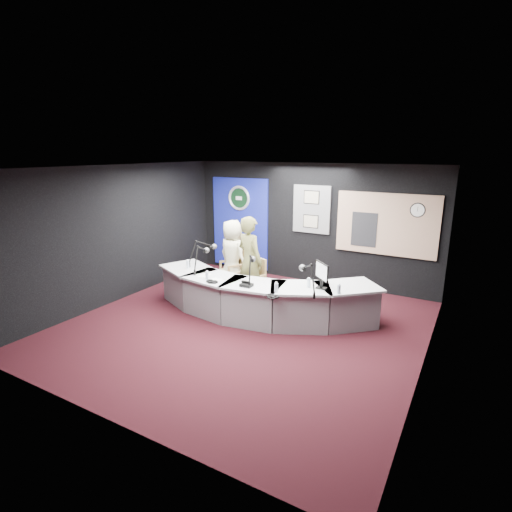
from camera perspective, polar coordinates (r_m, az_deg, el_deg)
The scene contains 33 objects.
ground at distance 7.31m, azimuth -1.75°, elevation -9.98°, with size 6.00×6.00×0.00m, color black.
ceiling at distance 6.64m, azimuth -1.94°, elevation 12.51°, with size 6.00×6.00×0.02m, color silver.
wall_back at distance 9.48m, azimuth 7.65°, elevation 4.58°, with size 6.00×0.02×2.80m, color black.
wall_front at distance 4.67m, azimuth -21.47°, elevation -7.19°, with size 6.00×0.02×2.80m, color black.
wall_left at distance 8.75m, azimuth -18.90°, elevation 3.05°, with size 0.02×6.00×2.80m, color black.
wall_right at distance 5.92m, azimuth 23.84°, elevation -2.84°, with size 0.02×6.00×2.80m, color black.
broadcast_desk at distance 7.63m, azimuth 0.06°, elevation -5.83°, with size 4.50×1.90×0.75m, color #BABDBF, non-canonical shape.
backdrop_panel at distance 10.32m, azimuth -2.29°, elevation 4.70°, with size 1.60×0.05×2.30m, color navy.
agency_seal at distance 10.19m, azimuth -2.44°, elevation 8.26°, with size 0.63×0.63×0.07m, color silver.
seal_center at distance 10.20m, azimuth -2.43°, elevation 8.26°, with size 0.48×0.48×0.01m, color black.
pinboard at distance 9.38m, azimuth 7.94°, elevation 6.63°, with size 0.90×0.04×1.10m, color slate.
framed_photo_upper at distance 9.31m, azimuth 7.93°, elevation 8.31°, with size 0.34×0.02×0.27m, color gray.
framed_photo_lower at distance 9.39m, azimuth 7.81°, elevation 4.91°, with size 0.34×0.02×0.27m, color gray.
booth_window_frame at distance 8.93m, azimuth 18.09°, elevation 4.32°, with size 2.12×0.06×1.32m, color tan.
booth_glow at distance 8.92m, azimuth 18.08°, elevation 4.31°, with size 2.00×0.02×1.20m, color #FADA9E.
equipment_rack at distance 9.03m, azimuth 15.18°, elevation 3.68°, with size 0.55×0.02×0.75m, color black.
wall_clock at distance 8.75m, azimuth 22.09°, elevation 6.09°, with size 0.28×0.28×0.01m, color white.
armchair_left at distance 8.98m, azimuth -3.34°, elevation -2.00°, with size 0.53×0.53×0.94m, color #A9854D, non-canonical shape.
armchair_right at distance 8.14m, azimuth -0.88°, elevation -3.64°, with size 0.55×0.55×0.98m, color #A9854D, non-canonical shape.
draped_jacket at distance 9.18m, azimuth -3.46°, elevation -0.64°, with size 0.50×0.10×0.70m, color slate.
person_man at distance 8.88m, azimuth -3.37°, elevation 0.05°, with size 0.78×0.51×1.61m, color beige.
person_woman at distance 8.01m, azimuth -0.89°, elevation -0.76°, with size 0.67×0.44×1.83m, color brown.
computer_monitor at distance 6.93m, azimuth 9.40°, elevation -2.12°, with size 0.44×0.03×0.30m, color black.
desk_phone at distance 7.04m, azimuth -1.37°, elevation -4.17°, with size 0.21×0.16×0.05m, color black.
headphones_near at distance 6.55m, azimuth 2.40°, elevation -5.75°, with size 0.22×0.22×0.04m, color black.
headphones_far at distance 7.29m, azimuth -6.30°, elevation -3.64°, with size 0.19×0.19×0.03m, color black.
paper_stack at distance 7.72m, azimuth -7.36°, elevation -2.74°, with size 0.19×0.27×0.00m, color white.
notepad at distance 7.41m, azimuth -5.96°, elevation -3.45°, with size 0.19×0.27×0.00m, color white.
boom_mic_a at distance 8.37m, azimuth -7.74°, elevation 0.76°, with size 0.34×0.70×0.60m, color black, non-canonical shape.
boom_mic_b at distance 7.96m, azimuth -7.91°, elevation 0.01°, with size 0.27×0.72×0.60m, color black, non-canonical shape.
boom_mic_c at distance 7.21m, azimuth -0.71°, elevation -1.42°, with size 0.38×0.68×0.60m, color black, non-canonical shape.
boom_mic_d at distance 6.73m, azimuth 7.47°, elevation -2.74°, with size 0.53×0.58×0.60m, color black, non-canonical shape.
water_bottles at distance 7.23m, azimuth -0.71°, elevation -3.11°, with size 3.21×0.61×0.18m, color silver, non-canonical shape.
Camera 1 is at (3.46, -5.66, 3.07)m, focal length 28.00 mm.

